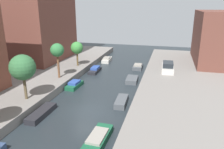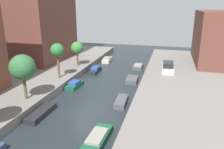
% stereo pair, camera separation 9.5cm
% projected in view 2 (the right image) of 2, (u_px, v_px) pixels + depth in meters
% --- Properties ---
extents(ground_plane, '(84.00, 84.00, 0.00)m').
position_uv_depth(ground_plane, '(84.00, 111.00, 24.26)').
color(ground_plane, '#232B30').
extents(apartment_tower_far, '(10.00, 13.67, 21.18)m').
position_uv_depth(apartment_tower_far, '(35.00, 2.00, 40.31)').
color(apartment_tower_far, brown).
rests_on(apartment_tower_far, quay_left).
extents(street_tree_2, '(2.82, 2.82, 5.10)m').
position_uv_depth(street_tree_2, '(23.00, 68.00, 23.88)').
color(street_tree_2, brown).
rests_on(street_tree_2, quay_left).
extents(street_tree_3, '(1.91, 1.91, 5.02)m').
position_uv_depth(street_tree_3, '(57.00, 51.00, 30.97)').
color(street_tree_3, brown).
rests_on(street_tree_3, quay_left).
extents(street_tree_4, '(2.06, 2.06, 4.17)m').
position_uv_depth(street_tree_4, '(77.00, 48.00, 37.45)').
color(street_tree_4, brown).
rests_on(street_tree_4, quay_left).
extents(parked_car, '(1.93, 4.67, 1.53)m').
position_uv_depth(parked_car, '(168.00, 67.00, 35.00)').
color(parked_car, beige).
rests_on(parked_car, quay_right).
extents(moored_boat_left_2, '(1.29, 4.28, 0.60)m').
position_uv_depth(moored_boat_left_2, '(41.00, 113.00, 23.18)').
color(moored_boat_left_2, '#232328').
rests_on(moored_boat_left_2, ground_plane).
extents(moored_boat_left_3, '(1.54, 3.32, 0.90)m').
position_uv_depth(moored_boat_left_3, '(74.00, 85.00, 31.07)').
color(moored_boat_left_3, '#195638').
rests_on(moored_boat_left_3, ground_plane).
extents(moored_boat_left_4, '(1.45, 3.84, 0.87)m').
position_uv_depth(moored_boat_left_4, '(95.00, 70.00, 38.05)').
color(moored_boat_left_4, '#232328').
rests_on(moored_boat_left_4, ground_plane).
extents(moored_boat_left_5, '(1.69, 3.90, 0.90)m').
position_uv_depth(moored_boat_left_5, '(107.00, 60.00, 44.96)').
color(moored_boat_left_5, beige).
rests_on(moored_boat_left_5, ground_plane).
extents(moored_boat_right_2, '(1.60, 4.56, 0.85)m').
position_uv_depth(moored_boat_right_2, '(97.00, 140.00, 18.50)').
color(moored_boat_right_2, '#195638').
rests_on(moored_boat_right_2, ground_plane).
extents(moored_boat_right_3, '(1.36, 3.36, 0.67)m').
position_uv_depth(moored_boat_right_3, '(121.00, 102.00, 25.81)').
color(moored_boat_right_3, '#4C5156').
rests_on(moored_boat_right_3, ground_plane).
extents(moored_boat_right_4, '(1.78, 3.14, 0.64)m').
position_uv_depth(moored_boat_right_4, '(132.00, 80.00, 33.25)').
color(moored_boat_right_4, '#4C5156').
rests_on(moored_boat_right_4, ground_plane).
extents(moored_boat_right_5, '(1.65, 3.31, 0.86)m').
position_uv_depth(moored_boat_right_5, '(138.00, 67.00, 39.99)').
color(moored_boat_right_5, '#4C5156').
rests_on(moored_boat_right_5, ground_plane).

